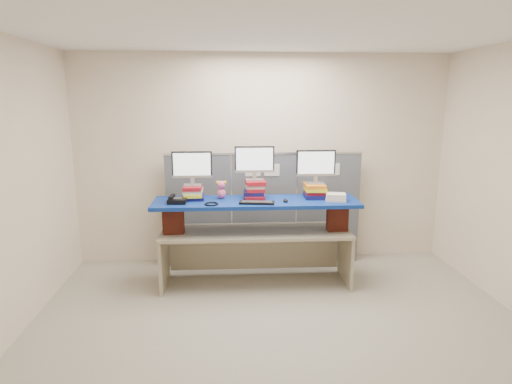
{
  "coord_description": "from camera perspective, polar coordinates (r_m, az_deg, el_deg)",
  "views": [
    {
      "loc": [
        -0.52,
        -3.73,
        2.22
      ],
      "look_at": [
        -0.16,
        1.12,
        1.15
      ],
      "focal_mm": 30.0,
      "sensor_mm": 36.0,
      "label": 1
    }
  ],
  "objects": [
    {
      "name": "desk_phone",
      "position": [
        4.95,
        -10.53,
        -1.07
      ],
      "size": [
        0.22,
        0.2,
        0.09
      ],
      "rotation": [
        0.0,
        0.0,
        -0.07
      ],
      "color": "black",
      "rests_on": "blue_board"
    },
    {
      "name": "mouse",
      "position": [
        4.93,
        3.96,
        -1.14
      ],
      "size": [
        0.08,
        0.11,
        0.03
      ],
      "primitive_type": "ellipsoid",
      "rotation": [
        0.0,
        0.0,
        -0.27
      ],
      "color": "black",
      "rests_on": "blue_board"
    },
    {
      "name": "binder_stack",
      "position": [
        5.06,
        10.61,
        -0.7
      ],
      "size": [
        0.27,
        0.24,
        0.08
      ],
      "rotation": [
        0.0,
        0.0,
        -0.23
      ],
      "color": "silver",
      "rests_on": "blue_board"
    },
    {
      "name": "monitor_center",
      "position": [
        5.03,
        -0.2,
        4.14
      ],
      "size": [
        0.47,
        0.13,
        0.41
      ],
      "rotation": [
        0.0,
        0.0,
        -0.02
      ],
      "color": "#ADADB2",
      "rests_on": "book_stack_center"
    },
    {
      "name": "book_stack_right",
      "position": [
        5.18,
        7.83,
        0.18
      ],
      "size": [
        0.26,
        0.3,
        0.17
      ],
      "color": "#121251",
      "rests_on": "blue_board"
    },
    {
      "name": "brick_pier_right",
      "position": [
        5.15,
        10.79,
        -3.32
      ],
      "size": [
        0.24,
        0.13,
        0.33
      ],
      "primitive_type": "cube",
      "rotation": [
        0.0,
        0.0,
        -0.02
      ],
      "color": "maroon",
      "rests_on": "desk"
    },
    {
      "name": "blue_board",
      "position": [
        5.0,
        0.0,
        -1.36
      ],
      "size": [
        2.4,
        0.64,
        0.04
      ],
      "primitive_type": "cube",
      "rotation": [
        0.0,
        0.0,
        -0.02
      ],
      "color": "navy",
      "rests_on": "brick_pier_left"
    },
    {
      "name": "plush_toy",
      "position": [
        5.08,
        -4.65,
        0.34
      ],
      "size": [
        0.13,
        0.09,
        0.22
      ],
      "rotation": [
        0.0,
        0.0,
        0.3
      ],
      "color": "#FB5F94",
      "rests_on": "blue_board"
    },
    {
      "name": "headset",
      "position": [
        4.82,
        -5.97,
        -1.59
      ],
      "size": [
        0.21,
        0.21,
        0.02
      ],
      "primitive_type": "torus",
      "rotation": [
        0.0,
        0.0,
        -0.37
      ],
      "color": "black",
      "rests_on": "blue_board"
    },
    {
      "name": "cubicle_partition",
      "position": [
        5.72,
        1.07,
        -2.25
      ],
      "size": [
        2.6,
        0.06,
        1.53
      ],
      "color": "#4F545E",
      "rests_on": "ground"
    },
    {
      "name": "book_stack_center",
      "position": [
        5.09,
        -0.17,
        0.36
      ],
      "size": [
        0.27,
        0.32,
        0.22
      ],
      "color": "#AB1320",
      "rests_on": "blue_board"
    },
    {
      "name": "desk",
      "position": [
        5.14,
        0.0,
        -6.61
      ],
      "size": [
        2.24,
        0.69,
        0.68
      ],
      "rotation": [
        0.0,
        0.0,
        -0.02
      ],
      "color": "tan",
      "rests_on": "ground"
    },
    {
      "name": "room",
      "position": [
        3.85,
        3.55,
        0.14
      ],
      "size": [
        5.0,
        4.0,
        2.8
      ],
      "color": "#F3E1C8",
      "rests_on": "ground"
    },
    {
      "name": "book_stack_left",
      "position": [
        5.1,
        -8.38,
        -0.07
      ],
      "size": [
        0.25,
        0.3,
        0.16
      ],
      "color": "#121251",
      "rests_on": "blue_board"
    },
    {
      "name": "keyboard",
      "position": [
        4.84,
        0.11,
        -1.42
      ],
      "size": [
        0.41,
        0.19,
        0.03
      ],
      "rotation": [
        0.0,
        0.0,
        -0.15
      ],
      "color": "black",
      "rests_on": "blue_board"
    },
    {
      "name": "brick_pier_left",
      "position": [
        5.04,
        -10.96,
        -3.66
      ],
      "size": [
        0.24,
        0.13,
        0.33
      ],
      "primitive_type": "cube",
      "rotation": [
        0.0,
        0.0,
        -0.02
      ],
      "color": "maroon",
      "rests_on": "desk"
    },
    {
      "name": "monitor_right",
      "position": [
        5.13,
        7.98,
        3.62
      ],
      "size": [
        0.47,
        0.13,
        0.41
      ],
      "rotation": [
        0.0,
        0.0,
        -0.02
      ],
      "color": "#ADADB2",
      "rests_on": "book_stack_right"
    },
    {
      "name": "monitor_left",
      "position": [
        5.05,
        -8.52,
        3.41
      ],
      "size": [
        0.47,
        0.13,
        0.41
      ],
      "rotation": [
        0.0,
        0.0,
        -0.02
      ],
      "color": "#ADADB2",
      "rests_on": "book_stack_left"
    }
  ]
}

